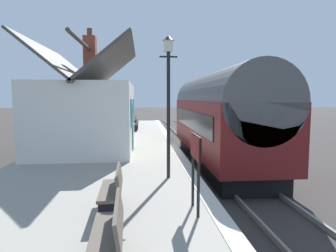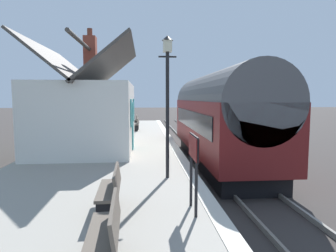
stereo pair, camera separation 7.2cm
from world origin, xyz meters
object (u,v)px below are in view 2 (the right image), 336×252
planter_bench_left (86,129)px  lamp_post_platform (167,81)px  planter_corner_building (121,121)px  bench_by_lamp (136,120)px  train (218,117)px  bench_platform_end (107,232)px  bench_near_building (111,189)px  station_sign_board (194,154)px  station_building (88,113)px  bench_mid_platform (137,124)px  planter_by_door (111,130)px

planter_bench_left → lamp_post_platform: 10.94m
planter_corner_building → bench_by_lamp: bearing=-124.5°
train → bench_platform_end: train is taller
train → bench_near_building: 8.74m
bench_by_lamp → lamp_post_platform: 16.20m
lamp_post_platform → bench_near_building: bearing=151.0°
train → station_sign_board: size_ratio=6.88×
planter_bench_left → station_building: bearing=-167.3°
station_sign_board → bench_mid_platform: bearing=5.9°
station_building → bench_by_lamp: 11.17m
bench_platform_end → station_sign_board: bearing=-40.2°
bench_platform_end → station_sign_board: station_sign_board is taller
bench_mid_platform → bench_by_lamp: 3.75m
bench_platform_end → bench_mid_platform: (16.54, 0.01, 0.00)m
train → bench_by_lamp: (10.75, 4.21, -0.91)m
station_sign_board → bench_platform_end: bearing=139.8°
bench_platform_end → planter_corner_building: bench_platform_end is taller
bench_mid_platform → planter_by_door: bearing=145.5°
bench_mid_platform → bench_platform_end: bearing=-180.0°
bench_by_lamp → bench_platform_end: bearing=-179.5°
bench_by_lamp → planter_bench_left: bearing=155.1°
bench_mid_platform → planter_corner_building: size_ratio=1.72×
bench_by_lamp → planter_corner_building: bearing=55.5°
bench_near_building → station_sign_board: 1.81m
station_building → bench_near_building: bearing=-166.2°
lamp_post_platform → station_sign_board: lamp_post_platform is taller
planter_corner_building → train: bearing=-154.8°
bench_mid_platform → station_sign_board: size_ratio=0.90×
lamp_post_platform → train: bearing=-28.5°
bench_mid_platform → bench_near_building: bearing=179.5°
train → station_building: bearing=92.1°
bench_near_building → lamp_post_platform: (2.41, -1.33, 2.30)m
station_building → planter_bench_left: size_ratio=8.06×
train → planter_by_door: bearing=49.3°
bench_platform_end → lamp_post_platform: bearing=-15.4°
bench_mid_platform → lamp_post_platform: lamp_post_platform is taller
station_sign_board → station_building: bearing=24.8°
planter_corner_building → lamp_post_platform: size_ratio=0.20×
planter_by_door → planter_corner_building: 6.82m
bench_platform_end → bench_near_building: same height
train → bench_by_lamp: bearing=21.4°
station_building → planter_bench_left: (4.80, 1.08, -1.21)m
train → bench_mid_platform: size_ratio=7.64×
bench_mid_platform → bench_by_lamp: same height
station_sign_board → planter_bench_left: bearing=20.3°
bench_mid_platform → planter_by_door: bench_mid_platform is taller
planter_corner_building → station_building: bearing=177.4°
station_building → planter_by_door: size_ratio=7.71×
planter_bench_left → bench_mid_platform: bearing=-51.4°
train → station_building: 6.00m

